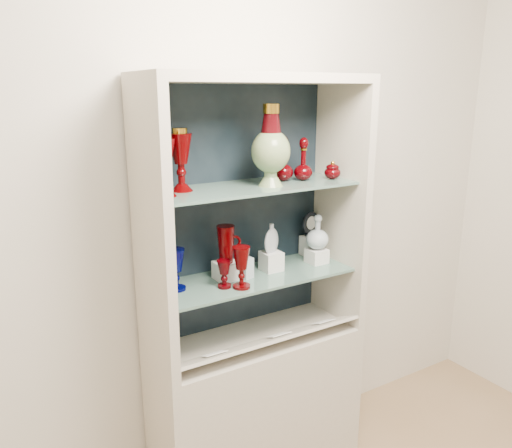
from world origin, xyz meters
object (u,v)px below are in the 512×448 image
enamel_urn (271,146)px  flat_flask (271,238)px  clear_round_decanter (317,233)px  cameo_medallion (310,224)px  ruby_goblet_small (224,274)px  ruby_goblet_tall (241,268)px  ruby_decanter_a (303,156)px  clear_square_bottle (247,263)px  ruby_decanter_b (283,157)px  pedestal_lamp_right (164,165)px  pedestal_lamp_left (181,160)px  cobalt_goblet (176,270)px  ruby_pitcher (226,244)px  lidded_bowl (332,170)px

enamel_urn → flat_flask: enamel_urn is taller
clear_round_decanter → cameo_medallion: (0.04, 0.11, 0.01)m
ruby_goblet_small → flat_flask: bearing=15.0°
ruby_goblet_tall → cameo_medallion: size_ratio=1.38×
ruby_goblet_small → clear_round_decanter: 0.55m
ruby_decanter_a → ruby_goblet_small: ruby_decanter_a is taller
clear_square_bottle → ruby_decanter_a: bearing=-0.1°
ruby_decanter_b → ruby_goblet_small: ruby_decanter_b is taller
pedestal_lamp_right → ruby_goblet_small: size_ratio=1.99×
pedestal_lamp_left → cobalt_goblet: size_ratio=1.41×
ruby_decanter_b → ruby_pitcher: (-0.30, -0.00, -0.36)m
clear_round_decanter → ruby_pitcher: bearing=176.3°
cobalt_goblet → ruby_pitcher: ruby_pitcher is taller
clear_square_bottle → cameo_medallion: size_ratio=1.05×
pedestal_lamp_right → ruby_pitcher: size_ratio=1.45×
cobalt_goblet → ruby_decanter_b: bearing=0.3°
enamel_urn → ruby_goblet_tall: (-0.18, -0.05, -0.50)m
enamel_urn → ruby_goblet_tall: size_ratio=1.89×
pedestal_lamp_right → enamel_urn: enamel_urn is taller
pedestal_lamp_right → ruby_decanter_a: 0.68m
ruby_pitcher → clear_round_decanter: (0.49, -0.03, -0.01)m
ruby_decanter_a → cameo_medallion: 0.41m
ruby_decanter_b → ruby_pitcher: ruby_decanter_b is taller
pedestal_lamp_left → lidded_bowl: size_ratio=2.97×
clear_square_bottle → cameo_medallion: cameo_medallion is taller
pedestal_lamp_right → ruby_goblet_small: 0.54m
pedestal_lamp_left → flat_flask: (0.43, -0.03, -0.39)m
pedestal_lamp_left → ruby_goblet_tall: pedestal_lamp_left is taller
ruby_decanter_b → ruby_goblet_small: bearing=-166.5°
ruby_goblet_small → clear_round_decanter: (0.54, 0.05, 0.09)m
pedestal_lamp_left → clear_round_decanter: 0.78m
pedestal_lamp_right → ruby_decanter_b: 0.59m
cameo_medallion → pedestal_lamp_left: bearing=172.4°
ruby_decanter_a → cameo_medallion: size_ratio=1.65×
ruby_decanter_a → cameo_medallion: bearing=39.7°
clear_square_bottle → pedestal_lamp_right: bearing=-177.6°
cobalt_goblet → clear_square_bottle: bearing=-5.5°
ruby_pitcher → clear_round_decanter: 0.49m
ruby_pitcher → cameo_medallion: (0.53, 0.08, 0.00)m
pedestal_lamp_right → cameo_medallion: bearing=9.0°
ruby_decanter_b → ruby_goblet_small: (-0.35, -0.09, -0.47)m
pedestal_lamp_left → flat_flask: bearing=-3.5°
clear_square_bottle → lidded_bowl: bearing=-5.5°
pedestal_lamp_right → ruby_decanter_b: size_ratio=1.13×
lidded_bowl → cameo_medallion: (-0.00, 0.16, -0.30)m
enamel_urn → cobalt_goblet: bearing=170.7°
pedestal_lamp_right → pedestal_lamp_left: bearing=34.8°
flat_flask → clear_square_bottle: bearing=168.5°
lidded_bowl → clear_round_decanter: lidded_bowl is taller
cobalt_goblet → ruby_goblet_small: 0.20m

